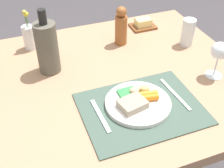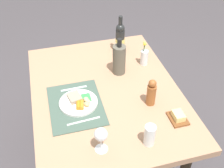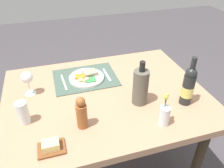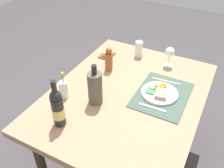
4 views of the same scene
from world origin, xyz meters
name	(u,v)px [view 2 (image 2 of 4)]	position (x,y,z in m)	size (l,w,h in m)	color
ground_plane	(107,157)	(0.00, 0.00, 0.00)	(8.00, 8.00, 0.00)	#443F43
dining_table	(106,99)	(0.00, 0.00, 0.68)	(1.29, 0.98, 0.76)	tan
placemat	(76,105)	(0.09, -0.22, 0.76)	(0.44, 0.34, 0.01)	#41564A
dinner_plate	(79,102)	(0.08, -0.20, 0.78)	(0.25, 0.25, 0.04)	white
fork	(74,89)	(-0.07, -0.21, 0.77)	(0.01, 0.18, 0.01)	silver
knife	(84,121)	(0.24, -0.20, 0.77)	(0.01, 0.20, 0.01)	silver
flower_vase	(144,57)	(-0.22, 0.36, 0.82)	(0.06, 0.06, 0.20)	silver
pepper_mill	(151,93)	(0.20, 0.25, 0.85)	(0.06, 0.06, 0.19)	#985529
wine_bottle	(120,38)	(-0.44, 0.23, 0.88)	(0.07, 0.07, 0.31)	#232525
cooler_bottle	(119,59)	(-0.17, 0.14, 0.87)	(0.09, 0.09, 0.28)	#595448
wine_glass	(101,135)	(0.46, -0.14, 0.88)	(0.07, 0.07, 0.16)	white
butter_dish	(178,117)	(0.37, 0.36, 0.78)	(0.13, 0.10, 0.05)	brown
water_tumbler	(150,136)	(0.49, 0.12, 0.82)	(0.06, 0.06, 0.13)	silver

